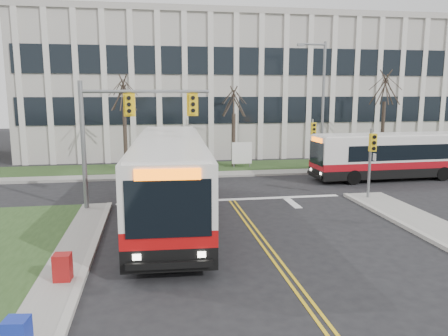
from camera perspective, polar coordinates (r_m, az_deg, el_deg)
The scene contains 15 objects.
ground at distance 15.73m, azimuth 6.37°, elevation -11.28°, with size 120.00×120.00×0.00m, color black.
sidewalk_cross at distance 31.18m, azimuth 7.70°, elevation -0.57°, with size 44.00×1.60×0.14m, color #9E9B93.
building_lawn at distance 33.83m, azimuth 6.31°, elevation 0.26°, with size 44.00×5.00×0.12m, color #29411C.
office_building at distance 45.03m, azimuth 2.29°, elevation 10.27°, with size 40.00×16.00×12.00m, color #B7B2A8.
mast_arm_signal at distance 21.38m, azimuth -13.58°, elevation 5.82°, with size 6.11×0.38×6.20m.
signal_pole_near at distance 24.04m, azimuth 18.68°, elevation 1.79°, with size 0.34×0.39×3.80m.
signal_pole_far at distance 31.74m, azimuth 11.50°, elevation 3.94°, with size 0.34×0.39×3.80m.
streetlight at distance 32.64m, azimuth 12.54°, elevation 8.80°, with size 2.15×0.25×9.20m.
directory_sign at distance 32.59m, azimuth 2.35°, elevation 1.92°, with size 1.50×0.12×2.00m.
tree_left at distance 32.17m, azimuth -12.99°, elevation 9.34°, with size 1.80×1.80×7.70m.
tree_mid at distance 32.88m, azimuth 1.28°, elevation 8.50°, with size 1.80×1.80×6.82m.
tree_right at distance 36.84m, azimuth 20.30°, elevation 9.64°, with size 1.80×1.80×8.25m.
bus_main at distance 19.56m, azimuth -7.06°, elevation -1.60°, with size 2.93×13.51×3.60m, color silver, non-canonical shape.
bus_cross at distance 30.75m, azimuth 21.48°, elevation 1.34°, with size 2.40×11.06×2.95m, color silver, non-canonical shape.
newspaper_box_red at distance 14.13m, azimuth -20.32°, elevation -12.31°, with size 0.50×0.45×0.95m, color maroon.
Camera 1 is at (-4.06, -14.11, 5.65)m, focal length 35.00 mm.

